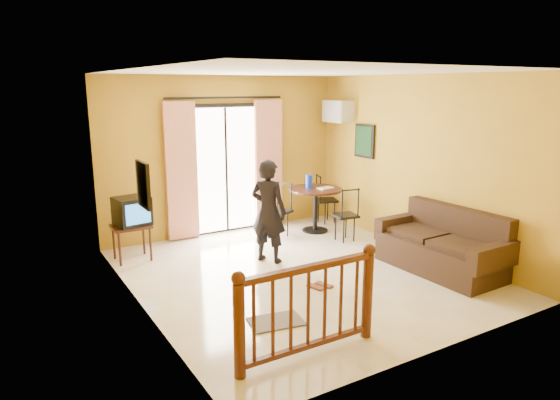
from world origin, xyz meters
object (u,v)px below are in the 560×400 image
sofa (443,247)px  dining_table (316,197)px  television (132,211)px  coffee_table (405,239)px  standing_person (268,211)px

sofa → dining_table: bearing=98.5°
dining_table → television: bearing=177.4°
coffee_table → sofa: sofa is taller
television → sofa: television is taller
coffee_table → standing_person: standing_person is taller
dining_table → sofa: sofa is taller
standing_person → television: bearing=25.0°
television → coffee_table: 4.24m
standing_person → coffee_table: bearing=-146.2°
television → dining_table: (3.27, -0.15, -0.13)m
dining_table → standing_person: bearing=-147.9°
dining_table → coffee_table: dining_table is taller
television → sofa: (3.73, -2.74, -0.43)m
television → coffee_table: (3.72, -1.97, -0.51)m
coffee_table → standing_person: bearing=156.4°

